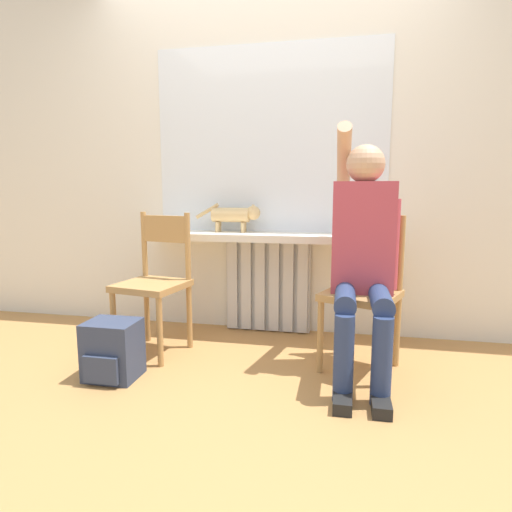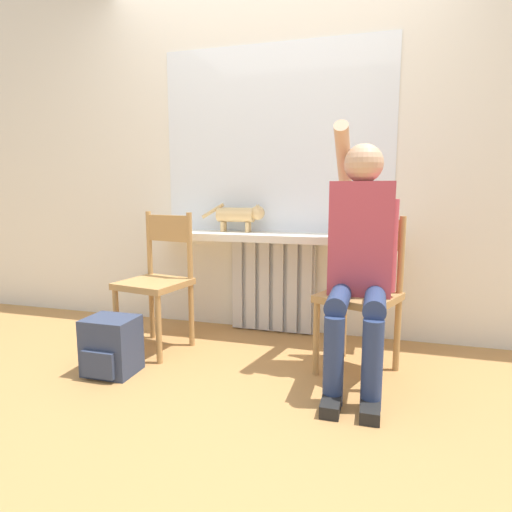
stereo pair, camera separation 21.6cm
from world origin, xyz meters
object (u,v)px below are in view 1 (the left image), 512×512
Objects in this scene: person at (363,249)px; cat at (236,215)px; chair_left at (155,281)px; chair_right at (363,290)px; backpack at (112,350)px.

cat is (-0.87, 0.59, 0.14)m from person.
chair_left is 1.87× the size of cat.
person is at bearing -75.83° from chair_right.
chair_right is 1.09m from cat.
backpack is at bearing -117.29° from cat.
person is (1.28, -0.11, 0.25)m from chair_left.
chair_left and chair_right have the same top height.
chair_left is 0.64× the size of person.
cat reaches higher than backpack.
person is 4.34× the size of backpack.
chair_left is 0.75m from cat.
backpack is (-0.48, -0.92, -0.71)m from cat.
chair_right is 2.77× the size of backpack.
chair_left is at bearing -130.25° from cat.
cat is (0.41, 0.49, 0.40)m from chair_left.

